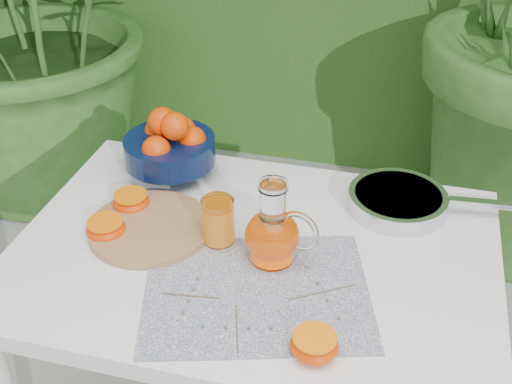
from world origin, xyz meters
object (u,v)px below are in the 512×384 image
(fruit_bowl, at_px, (170,144))
(juice_pitcher, at_px, (273,234))
(cutting_board, at_px, (150,228))
(saute_pan, at_px, (399,200))
(white_table, at_px, (254,279))

(fruit_bowl, xyz_separation_m, juice_pitcher, (0.32, -0.26, -0.01))
(fruit_bowl, height_order, juice_pitcher, juice_pitcher)
(cutting_board, xyz_separation_m, saute_pan, (0.51, 0.22, 0.01))
(fruit_bowl, xyz_separation_m, saute_pan, (0.55, -0.02, -0.06))
(white_table, xyz_separation_m, saute_pan, (0.28, 0.22, 0.10))
(white_table, relative_size, fruit_bowl, 3.80)
(saute_pan, bearing_deg, fruit_bowl, 178.35)
(cutting_board, bearing_deg, juice_pitcher, -5.85)
(cutting_board, distance_m, juice_pitcher, 0.29)
(white_table, bearing_deg, cutting_board, 178.90)
(fruit_bowl, bearing_deg, cutting_board, -80.63)
(white_table, distance_m, saute_pan, 0.37)
(fruit_bowl, bearing_deg, saute_pan, -1.65)
(white_table, distance_m, juice_pitcher, 0.16)
(white_table, relative_size, saute_pan, 2.52)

